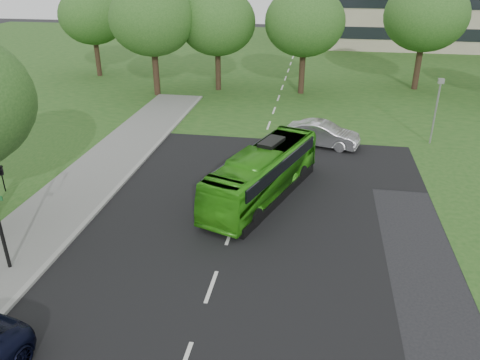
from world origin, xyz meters
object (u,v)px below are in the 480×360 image
(tree_park_a, at_px, (152,19))
(tree_park_c, at_px, (305,22))
(tree_park_b, at_px, (217,22))
(tree_park_d, at_px, (426,16))
(sedan, at_px, (322,134))
(tree_park_f, at_px, (92,16))
(camera_pole, at_px, (437,102))
(bus, at_px, (263,173))

(tree_park_a, relative_size, tree_park_c, 1.05)
(tree_park_b, height_order, tree_park_d, tree_park_d)
(tree_park_b, relative_size, sedan, 1.89)
(tree_park_c, distance_m, sedan, 15.02)
(tree_park_a, distance_m, tree_park_c, 13.70)
(tree_park_a, xyz_separation_m, sedan, (15.54, -10.89, -6.01))
(tree_park_f, xyz_separation_m, camera_pole, (31.93, -15.84, -3.35))
(tree_park_d, relative_size, bus, 1.04)
(tree_park_c, relative_size, bus, 0.99)
(camera_pole, bearing_deg, tree_park_d, 69.70)
(tree_park_a, bearing_deg, tree_park_f, 143.39)
(tree_park_f, height_order, bus, tree_park_f)
(tree_park_f, relative_size, bus, 0.94)
(tree_park_c, xyz_separation_m, tree_park_f, (-22.31, 3.78, -0.25))
(tree_park_f, xyz_separation_m, sedan, (24.45, -17.51, -5.46))
(tree_park_b, height_order, camera_pole, tree_park_b)
(sedan, bearing_deg, bus, 174.83)
(tree_park_f, distance_m, bus, 33.86)
(tree_park_d, relative_size, tree_park_f, 1.10)
(tree_park_c, distance_m, camera_pole, 15.84)
(tree_park_f, bearing_deg, tree_park_c, -9.62)
(tree_park_b, distance_m, sedan, 17.99)
(tree_park_b, xyz_separation_m, tree_park_c, (8.08, 0.00, 0.17))
(tree_park_b, relative_size, camera_pole, 2.07)
(tree_park_b, xyz_separation_m, camera_pole, (17.71, -12.06, -3.43))
(tree_park_c, height_order, camera_pole, tree_park_c)
(tree_park_d, relative_size, camera_pole, 2.24)
(camera_pole, bearing_deg, tree_park_f, 138.48)
(tree_park_c, distance_m, tree_park_d, 11.58)
(tree_park_b, bearing_deg, bus, -72.04)
(tree_park_b, distance_m, tree_park_f, 14.72)
(tree_park_f, bearing_deg, bus, -50.38)
(tree_park_f, bearing_deg, tree_park_d, -0.48)
(tree_park_d, xyz_separation_m, tree_park_f, (-33.34, 0.28, -0.62))
(tree_park_a, bearing_deg, camera_pole, -21.83)
(tree_park_f, bearing_deg, sedan, -35.60)
(tree_park_b, relative_size, tree_park_f, 1.02)
(tree_park_c, bearing_deg, tree_park_b, -179.99)
(tree_park_a, height_order, sedan, tree_park_a)
(sedan, bearing_deg, camera_pole, -62.19)
(tree_park_a, distance_m, sedan, 19.91)
(tree_park_a, height_order, camera_pole, tree_park_a)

